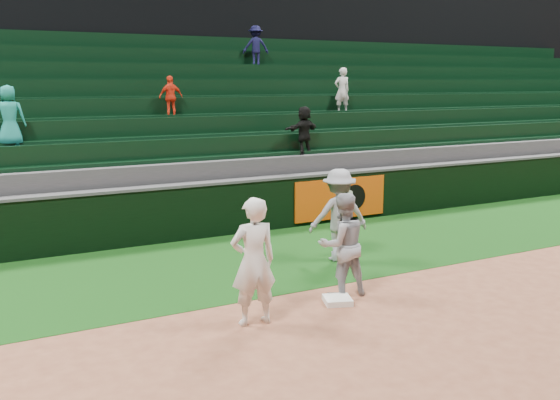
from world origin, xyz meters
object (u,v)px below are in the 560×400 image
at_px(base_coach, 339,215).
at_px(first_base, 337,300).
at_px(baserunner, 342,245).
at_px(first_baseman, 253,262).

bearing_deg(base_coach, first_base, 69.94).
bearing_deg(baserunner, first_base, 54.45).
distance_m(first_baseman, baserunner, 1.87).
distance_m(baserunner, base_coach, 2.02).
xyz_separation_m(first_baseman, base_coach, (2.87, 2.17, -0.03)).
distance_m(first_baseman, base_coach, 3.60).
bearing_deg(first_base, first_baseman, -174.50).
xyz_separation_m(first_base, baserunner, (0.27, 0.30, 0.81)).
height_order(first_base, baserunner, baserunner).
xyz_separation_m(first_base, base_coach, (1.33, 2.02, 0.86)).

